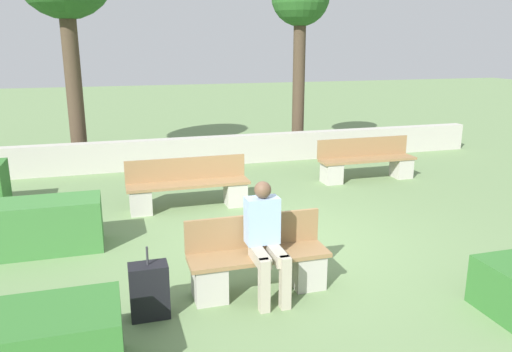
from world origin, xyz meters
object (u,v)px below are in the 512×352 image
(bench_front, at_px, (258,264))
(bench_left_side, at_px, (367,164))
(bench_right_side, at_px, (189,189))
(suitcase, at_px, (149,291))
(tree_center_left, at_px, (300,5))
(person_seated_man, at_px, (265,235))

(bench_front, xyz_separation_m, bench_left_side, (3.66, 4.12, 0.02))
(bench_front, xyz_separation_m, bench_right_side, (-0.30, 3.27, 0.02))
(bench_right_side, distance_m, suitcase, 3.64)
(suitcase, bearing_deg, tree_center_left, 58.80)
(bench_front, bearing_deg, bench_left_side, 48.44)
(bench_front, height_order, person_seated_man, person_seated_man)
(bench_front, relative_size, tree_center_left, 0.35)
(bench_front, relative_size, bench_right_side, 0.77)
(bench_left_side, distance_m, tree_center_left, 4.72)
(suitcase, height_order, tree_center_left, tree_center_left)
(bench_right_side, bearing_deg, tree_center_left, 46.65)
(bench_left_side, relative_size, tree_center_left, 0.45)
(bench_right_side, xyz_separation_m, person_seated_man, (0.34, -3.41, 0.39))
(person_seated_man, bearing_deg, bench_front, 106.55)
(bench_front, xyz_separation_m, person_seated_man, (0.04, -0.14, 0.41))
(bench_right_side, bearing_deg, bench_left_side, 10.38)
(bench_front, height_order, bench_right_side, same)
(bench_right_side, relative_size, suitcase, 2.67)
(bench_front, distance_m, bench_left_side, 5.51)
(person_seated_man, xyz_separation_m, tree_center_left, (3.29, 7.50, 3.04))
(bench_left_side, relative_size, suitcase, 2.65)
(bench_left_side, height_order, suitcase, bench_left_side)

